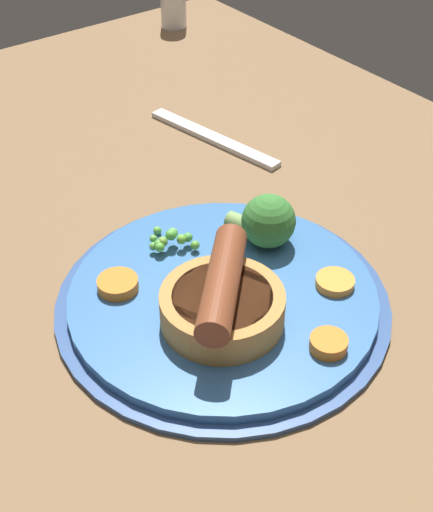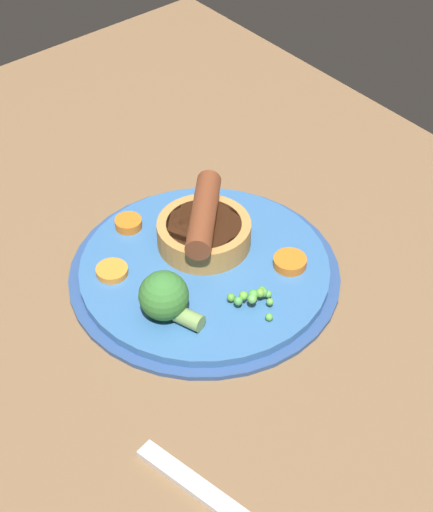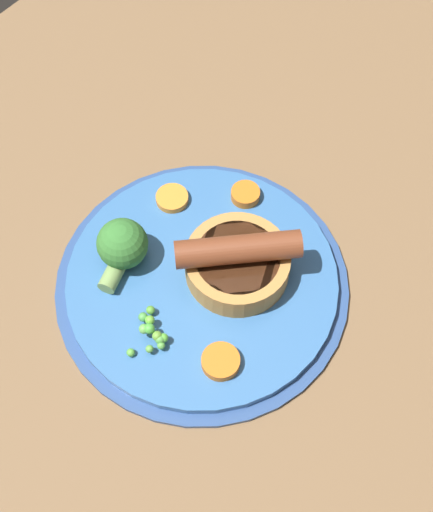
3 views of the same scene
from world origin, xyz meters
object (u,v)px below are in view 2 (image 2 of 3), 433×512
(carrot_slice_1, at_px, (112,271))
(carrot_slice_3, at_px, (131,222))
(dinner_plate, at_px, (205,271))
(sausage_pudding, at_px, (204,229))
(pea_pile, at_px, (254,297))
(carrot_slice_0, at_px, (290,262))
(broccoli_floret_near, at_px, (165,297))
(fork, at_px, (227,509))

(carrot_slice_1, relative_size, carrot_slice_3, 1.12)
(dinner_plate, height_order, sausage_pudding, sausage_pudding)
(sausage_pudding, distance_m, pea_pile, 0.10)
(carrot_slice_3, bearing_deg, pea_pile, 7.85)
(dinner_plate, bearing_deg, pea_pile, 1.99)
(carrot_slice_0, bearing_deg, sausage_pudding, -150.76)
(broccoli_floret_near, xyz_separation_m, carrot_slice_1, (-0.08, -0.01, -0.02))
(sausage_pudding, height_order, broccoli_floret_near, sausage_pudding)
(sausage_pudding, bearing_deg, carrot_slice_0, 74.17)
(dinner_plate, bearing_deg, broccoli_floret_near, -67.39)
(carrot_slice_3, height_order, fork, carrot_slice_3)
(carrot_slice_0, bearing_deg, pea_pile, -74.22)
(carrot_slice_3, xyz_separation_m, fork, (0.32, -0.13, -0.02))
(broccoli_floret_near, bearing_deg, dinner_plate, -85.78)
(broccoli_floret_near, relative_size, carrot_slice_3, 2.29)
(sausage_pudding, relative_size, broccoli_floret_near, 1.48)
(carrot_slice_1, height_order, carrot_slice_3, carrot_slice_3)
(sausage_pudding, relative_size, carrot_slice_0, 2.89)
(sausage_pudding, xyz_separation_m, carrot_slice_1, (-0.02, -0.10, -0.02))
(carrot_slice_3, distance_m, fork, 0.34)
(carrot_slice_1, bearing_deg, carrot_slice_3, 129.91)
(broccoli_floret_near, relative_size, carrot_slice_1, 2.05)
(carrot_slice_0, xyz_separation_m, fork, (0.16, -0.22, -0.02))
(fork, bearing_deg, carrot_slice_1, 153.02)
(sausage_pudding, distance_m, broccoli_floret_near, 0.11)
(sausage_pudding, relative_size, pea_pile, 2.02)
(carrot_slice_1, height_order, fork, carrot_slice_1)
(pea_pile, distance_m, carrot_slice_3, 0.17)
(broccoli_floret_near, relative_size, fork, 0.37)
(carrot_slice_0, distance_m, carrot_slice_3, 0.18)
(carrot_slice_1, distance_m, carrot_slice_3, 0.08)
(carrot_slice_1, bearing_deg, pea_pile, 33.57)
(broccoli_floret_near, height_order, carrot_slice_3, broccoli_floret_near)
(dinner_plate, bearing_deg, carrot_slice_3, -167.87)
(carrot_slice_0, xyz_separation_m, carrot_slice_3, (-0.15, -0.09, 0.00))
(pea_pile, relative_size, carrot_slice_0, 1.43)
(pea_pile, height_order, carrot_slice_0, pea_pile)
(dinner_plate, xyz_separation_m, broccoli_floret_near, (0.03, -0.07, 0.03))
(carrot_slice_3, relative_size, fork, 0.16)
(broccoli_floret_near, bearing_deg, carrot_slice_1, -12.52)
(carrot_slice_0, bearing_deg, broccoli_floret_near, -100.56)
(dinner_plate, distance_m, sausage_pudding, 0.04)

